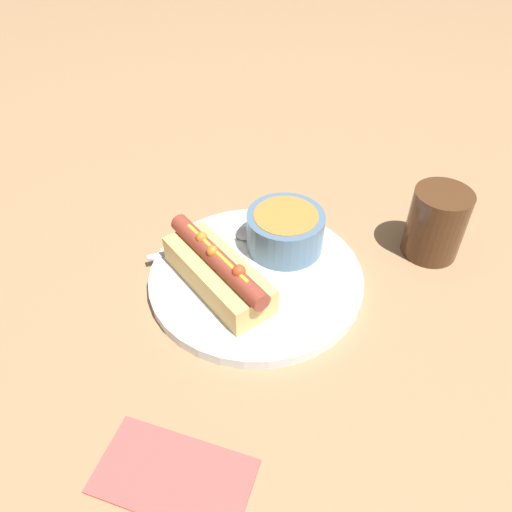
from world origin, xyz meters
TOP-DOWN VIEW (x-y plane):
  - ground_plane at (0.00, 0.00)m, footprint 4.00×4.00m
  - dinner_plate at (0.00, 0.00)m, footprint 0.27×0.27m
  - hot_dog at (-0.01, -0.05)m, footprint 0.18×0.07m
  - soup_bowl at (-0.02, 0.06)m, footprint 0.10×0.10m
  - spoon at (-0.07, 0.02)m, footprint 0.07×0.16m
  - drinking_glass at (0.10, 0.22)m, footprint 0.07×0.07m
  - napkin at (0.14, -0.22)m, footprint 0.16×0.14m

SIDE VIEW (x-z plane):
  - ground_plane at x=0.00m, z-range 0.00..0.00m
  - napkin at x=0.14m, z-range 0.00..0.01m
  - dinner_plate at x=0.00m, z-range 0.00..0.01m
  - spoon at x=-0.07m, z-range 0.01..0.02m
  - hot_dog at x=-0.01m, z-range 0.01..0.07m
  - soup_bowl at x=-0.02m, z-range 0.02..0.07m
  - drinking_glass at x=0.10m, z-range 0.00..0.09m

